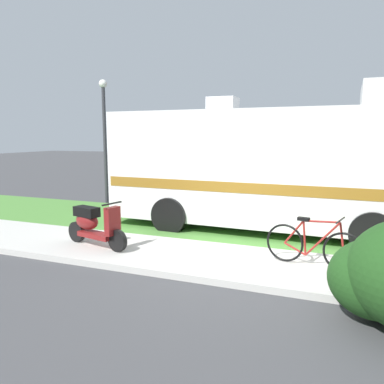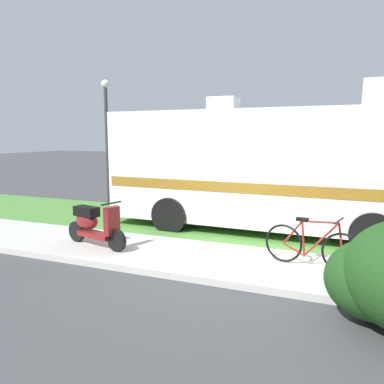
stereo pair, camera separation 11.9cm
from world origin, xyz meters
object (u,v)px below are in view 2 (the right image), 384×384
object	(u,v)px
street_lamp_post	(107,129)
scooter	(93,224)
bicycle	(312,246)
pickup_truck_far	(309,170)
motorhome_rv	(272,166)
pickup_truck_near	(280,175)

from	to	relation	value
street_lamp_post	scooter	bearing A→B (deg)	-58.70
scooter	bicycle	size ratio (longest dim) A/B	0.98
bicycle	pickup_truck_far	world-z (taller)	pickup_truck_far
motorhome_rv	scooter	xyz separation A→B (m)	(-3.10, -2.95, -1.07)
pickup_truck_near	motorhome_rv	bearing A→B (deg)	-83.78
bicycle	pickup_truck_far	size ratio (longest dim) A/B	0.31
street_lamp_post	motorhome_rv	bearing A→B (deg)	-18.17
pickup_truck_far	scooter	bearing A→B (deg)	-108.40
pickup_truck_far	street_lamp_post	world-z (taller)	street_lamp_post
bicycle	pickup_truck_near	distance (m)	7.48
scooter	pickup_truck_near	xyz separation A→B (m)	(2.60, 7.58, 0.39)
motorhome_rv	pickup_truck_near	world-z (taller)	motorhome_rv
scooter	bicycle	distance (m)	4.31
pickup_truck_near	scooter	bearing A→B (deg)	-108.92
bicycle	street_lamp_post	world-z (taller)	street_lamp_post
motorhome_rv	street_lamp_post	bearing A→B (deg)	161.83
scooter	pickup_truck_near	bearing A→B (deg)	71.08
bicycle	street_lamp_post	xyz separation A→B (m)	(-7.31, 4.64, 2.09)
bicycle	street_lamp_post	size ratio (longest dim) A/B	0.39
scooter	pickup_truck_far	distance (m)	10.75
bicycle	pickup_truck_near	size ratio (longest dim) A/B	0.29
motorhome_rv	pickup_truck_far	size ratio (longest dim) A/B	1.45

